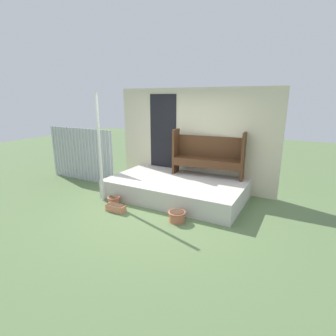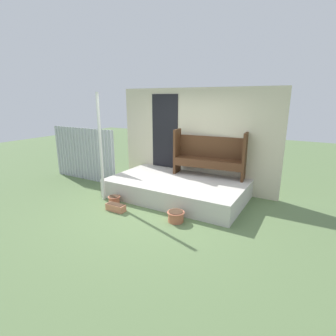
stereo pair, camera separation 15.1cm
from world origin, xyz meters
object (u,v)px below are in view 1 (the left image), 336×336
bench (208,154)px  flower_pot_middle (177,216)px  support_post (100,149)px  flower_pot_left (114,200)px  planter_box_rect (116,208)px

bench → flower_pot_middle: bench is taller
bench → flower_pot_middle: 2.10m
flower_pot_middle → support_post: bearing=175.2°
bench → flower_pot_middle: bearing=-93.2°
flower_pot_left → planter_box_rect: 0.39m
bench → flower_pot_left: (-1.55, -1.83, -0.89)m
support_post → flower_pot_middle: 2.34m
flower_pot_middle → planter_box_rect: 1.37m
support_post → planter_box_rect: bearing=-28.2°
flower_pot_left → bench: bearing=49.8°
support_post → flower_pot_left: support_post is taller
bench → planter_box_rect: bearing=-126.9°
support_post → bench: size_ratio=1.37×
support_post → flower_pot_middle: bearing=-4.8°
bench → planter_box_rect: bench is taller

